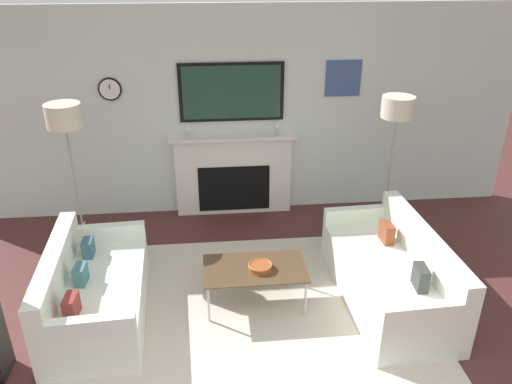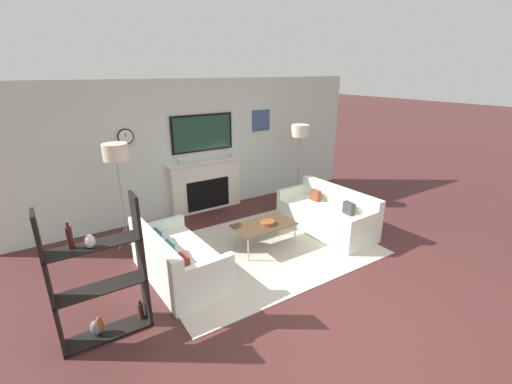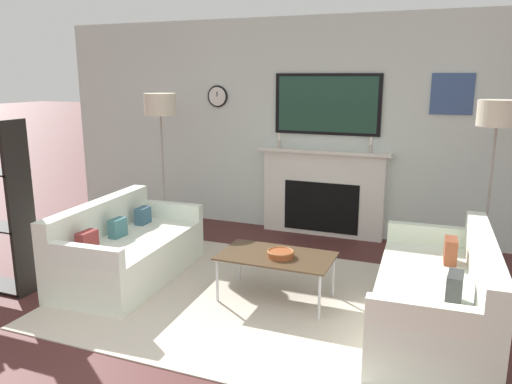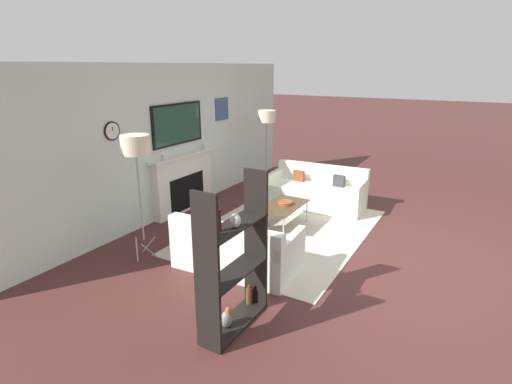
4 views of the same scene
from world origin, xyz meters
The scene contains 8 objects.
fireplace_wall centered at (0.00, 4.24, 1.23)m, with size 7.58×0.28×2.70m.
area_rug centered at (0.00, 2.04, 0.01)m, with size 3.55×2.55×0.01m.
couch_left centered at (-1.47, 2.04, 0.27)m, with size 0.94×1.68×0.76m.
couch_right centered at (1.47, 2.04, 0.28)m, with size 0.93×1.89×0.77m.
coffee_table centered at (0.09, 2.11, 0.39)m, with size 1.02×0.58×0.42m.
decorative_bowl centered at (0.14, 2.09, 0.45)m, with size 0.24×0.24×0.06m.
floor_lamp_left centered at (-1.85, 3.37, 1.62)m, with size 0.38×0.38×1.79m.
floor_lamp_right centered at (1.85, 3.37, 1.61)m, with size 0.37×0.37×1.77m.
Camera 1 is at (-0.30, -1.97, 3.22)m, focal length 35.00 mm.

